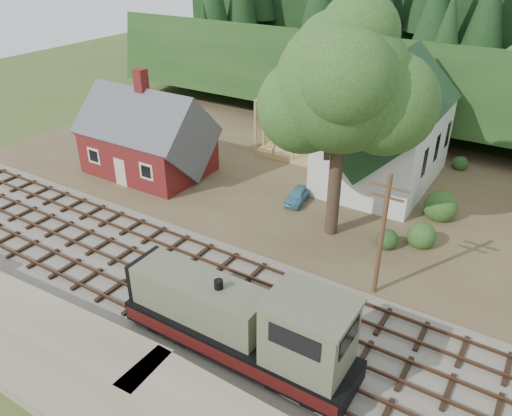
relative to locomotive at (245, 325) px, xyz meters
The scene contains 16 objects.
ground 4.92m from the locomotive, 137.24° to the left, with size 140.00×140.00×0.00m, color #384C1E.
embankment 6.74m from the locomotive, 120.56° to the right, with size 64.00×5.00×1.60m, color #7F7259.
railroad_bed 4.89m from the locomotive, 137.24° to the left, with size 64.00×11.00×0.16m, color #726B5B.
village_flat 21.35m from the locomotive, 98.79° to the left, with size 64.00×26.00×0.30m, color brown.
hillside 45.17m from the locomotive, 94.13° to the left, with size 70.00×28.00×8.00m, color #1E3F19.
ridge 61.13m from the locomotive, 93.05° to the left, with size 80.00×20.00×12.00m, color black.
depot 23.82m from the locomotive, 143.97° to the left, with size 10.80×7.41×9.00m.
church 22.91m from the locomotive, 93.15° to the left, with size 8.40×15.17×13.00m.
timber_frame 26.68m from the locomotive, 110.30° to the left, with size 8.20×6.20×6.99m.
lattice_tower 33.29m from the locomotive, 106.61° to the left, with size 3.20×3.20×12.12m.
big_tree 15.40m from the locomotive, 94.71° to the left, with size 10.90×8.40×14.70m.
telegraph_pole_near 9.26m from the locomotive, 65.41° to the left, with size 2.20×0.28×8.00m.
locomotive is the anchor object (origin of this frame).
car_blue 16.66m from the locomotive, 108.95° to the left, with size 1.31×3.25×1.11m, color #5093AD.
car_green 29.00m from the locomotive, 149.56° to the left, with size 1.31×3.75×1.23m, color #87A16F.
patio_set 20.77m from the locomotive, 145.31° to the left, with size 2.41×2.41×2.69m.
Camera 1 is at (13.56, -18.41, 18.96)m, focal length 35.00 mm.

